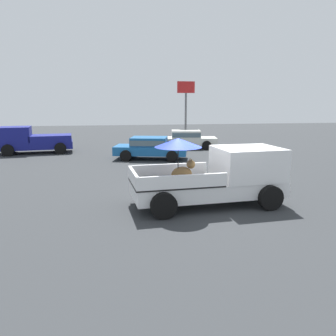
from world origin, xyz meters
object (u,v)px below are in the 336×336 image
pickup_truck_red (32,140)px  parked_sedan_near (187,138)px  parked_sedan_far (150,147)px  pickup_truck_main (220,175)px  motel_sign (186,100)px

pickup_truck_red → parked_sedan_near: 10.82m
pickup_truck_red → parked_sedan_far: bearing=147.0°
pickup_truck_main → motel_sign: motel_sign is taller
parked_sedan_far → motel_sign: motel_sign is taller
motel_sign → pickup_truck_red: bearing=-164.9°
pickup_truck_red → parked_sedan_far: (7.58, -3.66, -0.13)m
parked_sedan_near → motel_sign: motel_sign is taller
parked_sedan_far → motel_sign: 8.11m
pickup_truck_red → pickup_truck_main: bearing=117.1°
pickup_truck_main → pickup_truck_red: (-8.89, 13.03, -0.12)m
pickup_truck_red → motel_sign: size_ratio=1.00×
parked_sedan_near → parked_sedan_far: same height
parked_sedan_near → parked_sedan_far: (-3.23, -4.33, 0.00)m
pickup_truck_main → pickup_truck_red: size_ratio=1.04×
pickup_truck_main → motel_sign: 16.42m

